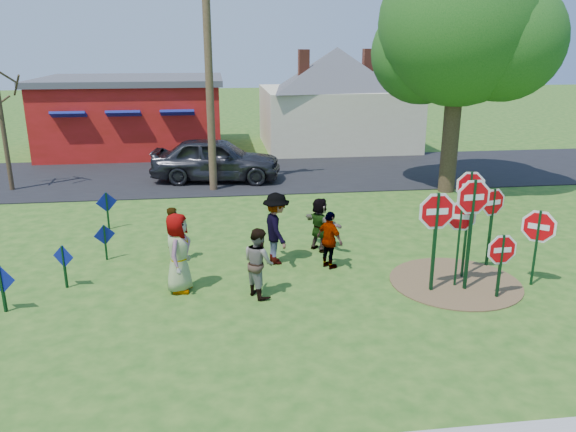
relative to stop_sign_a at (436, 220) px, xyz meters
name	(u,v)px	position (x,y,z in m)	size (l,w,h in m)	color
ground	(270,276)	(-3.72, 1.38, -1.77)	(120.00, 120.00, 0.00)	#265518
road	(245,174)	(-3.72, 12.88, -1.75)	(120.00, 7.50, 0.04)	black
dirt_patch	(455,282)	(0.78, 0.38, -1.76)	(3.20, 3.20, 0.03)	brown
red_building	(135,114)	(-9.22, 19.37, 0.19)	(9.40, 7.69, 3.90)	maroon
cream_house	(336,93)	(1.78, 19.38, 1.15)	(9.40, 9.40, 6.50)	beige
stop_sign_a	(436,220)	(0.00, 0.00, 0.00)	(1.18, 0.08, 2.58)	#0D3218
stop_sign_b	(469,197)	(1.07, 0.66, 0.33)	(0.95, 0.14, 2.87)	#0D3218
stop_sign_c	(460,225)	(0.68, 0.19, -0.21)	(0.91, 0.32, 2.25)	#0D3218
stop_sign_d	(493,208)	(2.03, 1.28, -0.17)	(0.94, 0.29, 2.25)	#0D3218
stop_sign_e	(502,254)	(1.38, -0.56, -0.68)	(0.97, 0.07, 1.68)	#0D3218
stop_sign_f	(538,231)	(2.58, 0.03, -0.38)	(0.87, 0.67, 2.04)	#0D3218
stop_sign_g	(472,210)	(0.83, -0.04, 0.24)	(1.12, 0.11, 2.87)	#0D3218
blue_diamond_a	(2,284)	(-9.71, 0.17, -1.11)	(0.65, 0.20, 1.10)	#0D3218
blue_diamond_b	(64,262)	(-8.68, 1.31, -1.10)	(0.52, 0.25, 1.09)	#0D3218
blue_diamond_c	(105,239)	(-8.04, 3.05, -1.16)	(0.53, 0.25, 1.01)	#0D3218
blue_diamond_d	(107,206)	(-8.44, 5.75, -1.03)	(0.61, 0.29, 1.22)	#0D3218
person_a	(178,253)	(-5.94, 0.80, -0.81)	(0.94, 0.61, 1.93)	#404C89
person_b	(175,235)	(-6.14, 2.71, -1.01)	(0.55, 0.36, 1.52)	#217B77
person_c	(259,262)	(-4.09, 0.30, -0.95)	(0.80, 0.63, 1.65)	brown
person_d	(276,229)	(-3.46, 2.26, -0.81)	(1.25, 0.72, 1.93)	#2E2D32
person_e	(330,240)	(-2.12, 1.72, -1.00)	(0.90, 0.38, 1.54)	#482958
person_f	(320,224)	(-2.15, 3.04, -1.00)	(1.43, 0.46, 1.54)	#22582C
suv	(216,159)	(-4.98, 11.72, -0.82)	(2.16, 5.38, 1.83)	#2C2C30
utility_pole	(208,58)	(-5.12, 10.21, 3.33)	(2.37, 0.34, 9.70)	#4C3823
leafy_tree	(463,33)	(4.21, 8.88, 4.21)	(6.54, 5.96, 9.29)	#382819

